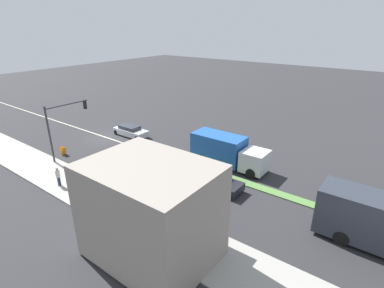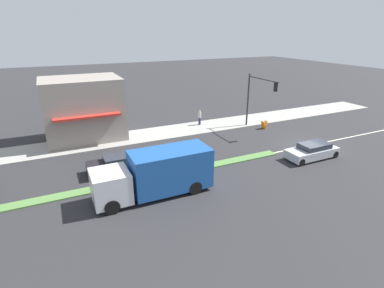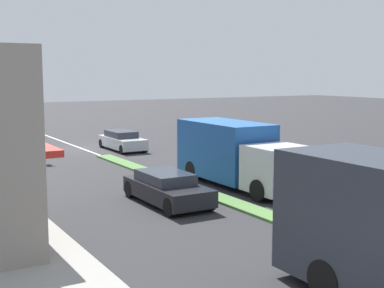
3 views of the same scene
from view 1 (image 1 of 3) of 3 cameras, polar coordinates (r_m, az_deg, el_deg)
ground_plane at (r=26.44m, az=9.27°, el=-7.14°), size 160.00×160.00×0.00m
sidewalk_right at (r=19.86m, az=-2.30°, el=-17.72°), size 4.00×73.00×0.12m
median_strip at (r=24.38m, az=28.71°, el=-12.46°), size 0.90×46.00×0.10m
lane_marking_center at (r=37.30m, az=-15.87°, el=1.16°), size 0.16×60.00×0.01m
building_corner_store at (r=17.28m, az=-7.78°, el=-12.63°), size 6.06×7.05×5.74m
traffic_signal_main at (r=31.76m, az=-23.57°, el=3.96°), size 4.59×0.34×5.60m
pedestrian at (r=27.32m, az=-24.14°, el=-5.61°), size 0.34×0.34×1.63m
warning_aframe_sign at (r=33.90m, az=-23.30°, el=-1.19°), size 0.45×0.53×0.84m
delivery_truck at (r=28.72m, az=6.59°, el=-1.27°), size 2.44×7.50×2.87m
sedan_silver at (r=37.07m, az=-11.59°, el=2.46°), size 1.80×4.48×1.28m
sedan_dark at (r=24.98m, az=4.43°, el=-7.12°), size 1.90×4.46×1.25m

